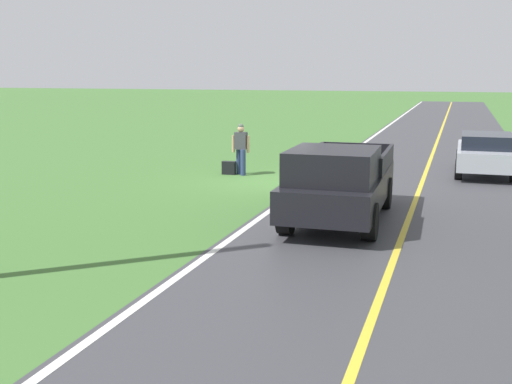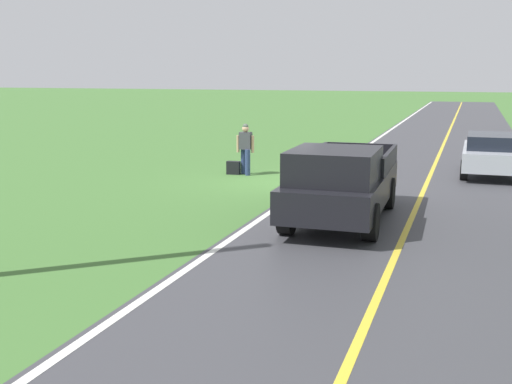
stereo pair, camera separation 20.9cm
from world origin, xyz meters
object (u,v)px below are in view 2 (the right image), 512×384
object	(u,v)px
hitchhiker_walking	(246,146)
sedan_near_oncoming	(492,153)
pickup_truck_passing	(341,182)
suitcase_carried	(233,168)

from	to	relation	value
hitchhiker_walking	sedan_near_oncoming	distance (m)	8.38
hitchhiker_walking	pickup_truck_passing	distance (m)	7.31
suitcase_carried	pickup_truck_passing	xyz separation A→B (m)	(-4.87, 5.70, 0.74)
suitcase_carried	pickup_truck_passing	size ratio (longest dim) A/B	0.08
pickup_truck_passing	sedan_near_oncoming	world-z (taller)	pickup_truck_passing
sedan_near_oncoming	suitcase_carried	bearing A→B (deg)	18.08
sedan_near_oncoming	pickup_truck_passing	bearing A→B (deg)	67.44
sedan_near_oncoming	hitchhiker_walking	bearing A→B (deg)	18.28
hitchhiker_walking	pickup_truck_passing	xyz separation A→B (m)	(-4.45, 5.80, -0.01)
hitchhiker_walking	suitcase_carried	bearing A→B (deg)	14.16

